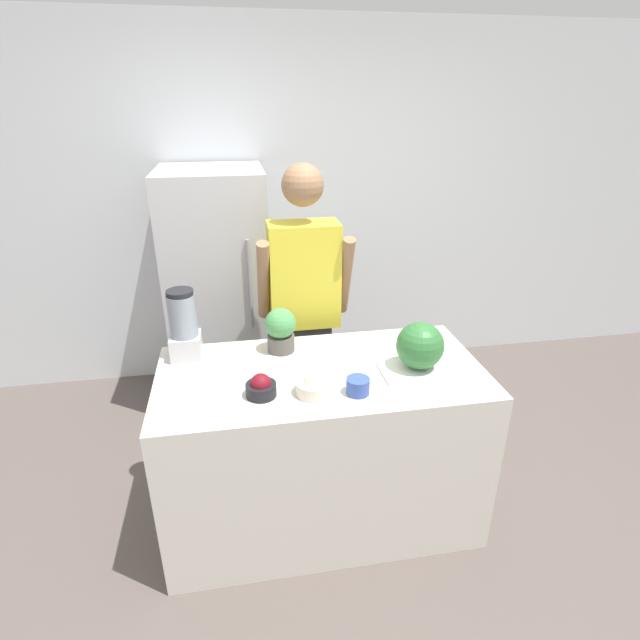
{
  "coord_description": "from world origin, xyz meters",
  "views": [
    {
      "loc": [
        -0.37,
        -1.66,
        2.09
      ],
      "look_at": [
        0.0,
        0.43,
        1.14
      ],
      "focal_mm": 28.0,
      "sensor_mm": 36.0,
      "label": 1
    }
  ],
  "objects_px": {
    "refrigerator": "(219,291)",
    "bowl_small_blue": "(358,386)",
    "watermelon": "(420,346)",
    "bowl_cherries": "(261,387)",
    "bowl_cream": "(315,385)",
    "blender": "(184,326)",
    "person": "(304,311)",
    "potted_plant": "(281,329)"
  },
  "relations": [
    {
      "from": "refrigerator",
      "to": "bowl_cherries",
      "type": "height_order",
      "value": "refrigerator"
    },
    {
      "from": "bowl_cherries",
      "to": "blender",
      "type": "relative_size",
      "value": 0.38
    },
    {
      "from": "person",
      "to": "refrigerator",
      "type": "bearing_deg",
      "value": 127.36
    },
    {
      "from": "watermelon",
      "to": "bowl_small_blue",
      "type": "xyz_separation_m",
      "value": [
        -0.34,
        -0.16,
        -0.09
      ]
    },
    {
      "from": "watermelon",
      "to": "bowl_cherries",
      "type": "height_order",
      "value": "watermelon"
    },
    {
      "from": "bowl_cherries",
      "to": "refrigerator",
      "type": "bearing_deg",
      "value": 97.58
    },
    {
      "from": "person",
      "to": "potted_plant",
      "type": "relative_size",
      "value": 7.62
    },
    {
      "from": "person",
      "to": "blender",
      "type": "xyz_separation_m",
      "value": [
        -0.66,
        -0.39,
        0.14
      ]
    },
    {
      "from": "refrigerator",
      "to": "bowl_cream",
      "type": "height_order",
      "value": "refrigerator"
    },
    {
      "from": "bowl_cherries",
      "to": "bowl_cream",
      "type": "relative_size",
      "value": 0.79
    },
    {
      "from": "blender",
      "to": "refrigerator",
      "type": "bearing_deg",
      "value": 82.05
    },
    {
      "from": "bowl_cherries",
      "to": "bowl_cream",
      "type": "distance_m",
      "value": 0.24
    },
    {
      "from": "refrigerator",
      "to": "bowl_small_blue",
      "type": "height_order",
      "value": "refrigerator"
    },
    {
      "from": "refrigerator",
      "to": "bowl_cherries",
      "type": "relative_size",
      "value": 12.34
    },
    {
      "from": "bowl_cream",
      "to": "bowl_small_blue",
      "type": "height_order",
      "value": "bowl_cream"
    },
    {
      "from": "watermelon",
      "to": "person",
      "type": "bearing_deg",
      "value": 122.16
    },
    {
      "from": "bowl_small_blue",
      "to": "bowl_cream",
      "type": "bearing_deg",
      "value": 169.55
    },
    {
      "from": "bowl_small_blue",
      "to": "blender",
      "type": "distance_m",
      "value": 0.91
    },
    {
      "from": "watermelon",
      "to": "potted_plant",
      "type": "relative_size",
      "value": 0.98
    },
    {
      "from": "refrigerator",
      "to": "watermelon",
      "type": "relative_size",
      "value": 7.37
    },
    {
      "from": "potted_plant",
      "to": "watermelon",
      "type": "bearing_deg",
      "value": -26.12
    },
    {
      "from": "refrigerator",
      "to": "bowl_cream",
      "type": "xyz_separation_m",
      "value": [
        0.43,
        -1.5,
        0.09
      ]
    },
    {
      "from": "watermelon",
      "to": "bowl_cherries",
      "type": "xyz_separation_m",
      "value": [
        -0.76,
        -0.1,
        -0.08
      ]
    },
    {
      "from": "person",
      "to": "blender",
      "type": "distance_m",
      "value": 0.77
    },
    {
      "from": "person",
      "to": "bowl_cherries",
      "type": "distance_m",
      "value": 0.87
    },
    {
      "from": "bowl_cherries",
      "to": "blender",
      "type": "bearing_deg",
      "value": 129.01
    },
    {
      "from": "refrigerator",
      "to": "bowl_cream",
      "type": "relative_size",
      "value": 9.8
    },
    {
      "from": "blender",
      "to": "potted_plant",
      "type": "bearing_deg",
      "value": -1.9
    },
    {
      "from": "watermelon",
      "to": "bowl_small_blue",
      "type": "relative_size",
      "value": 2.18
    },
    {
      "from": "watermelon",
      "to": "bowl_cherries",
      "type": "bearing_deg",
      "value": -172.45
    },
    {
      "from": "bowl_small_blue",
      "to": "refrigerator",
      "type": "bearing_deg",
      "value": 111.94
    },
    {
      "from": "bowl_cherries",
      "to": "bowl_small_blue",
      "type": "xyz_separation_m",
      "value": [
        0.42,
        -0.06,
        -0.01
      ]
    },
    {
      "from": "person",
      "to": "blender",
      "type": "height_order",
      "value": "person"
    },
    {
      "from": "refrigerator",
      "to": "blender",
      "type": "bearing_deg",
      "value": -97.95
    },
    {
      "from": "watermelon",
      "to": "bowl_cream",
      "type": "distance_m",
      "value": 0.55
    },
    {
      "from": "refrigerator",
      "to": "bowl_cherries",
      "type": "xyz_separation_m",
      "value": [
        0.2,
        -1.48,
        0.09
      ]
    },
    {
      "from": "bowl_small_blue",
      "to": "person",
      "type": "bearing_deg",
      "value": 97.21
    },
    {
      "from": "bowl_cream",
      "to": "watermelon",
      "type": "bearing_deg",
      "value": 13.13
    },
    {
      "from": "bowl_cream",
      "to": "bowl_small_blue",
      "type": "xyz_separation_m",
      "value": [
        0.19,
        -0.03,
        -0.0
      ]
    },
    {
      "from": "watermelon",
      "to": "bowl_small_blue",
      "type": "bearing_deg",
      "value": -155.07
    },
    {
      "from": "refrigerator",
      "to": "blender",
      "type": "xyz_separation_m",
      "value": [
        -0.15,
        -1.05,
        0.22
      ]
    },
    {
      "from": "bowl_cream",
      "to": "blender",
      "type": "bearing_deg",
      "value": 142.33
    }
  ]
}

